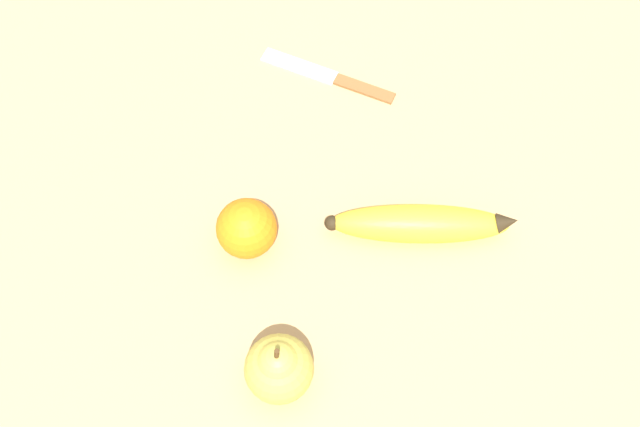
{
  "coord_description": "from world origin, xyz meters",
  "views": [
    {
      "loc": [
        -0.26,
        0.38,
        0.75
      ],
      "look_at": [
        0.02,
        0.09,
        0.03
      ],
      "focal_mm": 42.0,
      "sensor_mm": 36.0,
      "label": 1
    }
  ],
  "objects_px": {
    "banana": "(421,224)",
    "pear": "(279,368)",
    "paring_knife": "(332,77)",
    "orange": "(247,229)"
  },
  "relations": [
    {
      "from": "banana",
      "to": "pear",
      "type": "distance_m",
      "value": 0.23
    },
    {
      "from": "orange",
      "to": "pear",
      "type": "xyz_separation_m",
      "value": [
        -0.14,
        0.09,
        0.0
      ]
    },
    {
      "from": "banana",
      "to": "paring_knife",
      "type": "height_order",
      "value": "banana"
    },
    {
      "from": "banana",
      "to": "orange",
      "type": "height_order",
      "value": "orange"
    },
    {
      "from": "paring_knife",
      "to": "orange",
      "type": "bearing_deg",
      "value": -177.96
    },
    {
      "from": "orange",
      "to": "pear",
      "type": "distance_m",
      "value": 0.16
    },
    {
      "from": "banana",
      "to": "paring_knife",
      "type": "xyz_separation_m",
      "value": [
        0.22,
        -0.09,
        -0.02
      ]
    },
    {
      "from": "banana",
      "to": "orange",
      "type": "relative_size",
      "value": 2.65
    },
    {
      "from": "banana",
      "to": "paring_knife",
      "type": "bearing_deg",
      "value": 114.38
    },
    {
      "from": "orange",
      "to": "paring_knife",
      "type": "xyz_separation_m",
      "value": [
        0.09,
        -0.23,
        -0.03
      ]
    }
  ]
}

